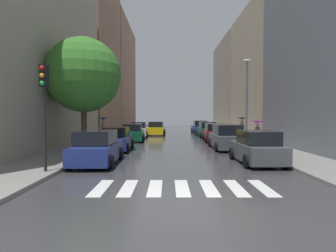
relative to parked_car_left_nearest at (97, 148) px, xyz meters
name	(u,v)px	position (x,y,z in m)	size (l,w,h in m)	color
ground_plane	(172,137)	(3.99, 17.45, -0.80)	(28.00, 72.00, 0.04)	#373739
sidewalk_left	(114,136)	(-2.51, 17.45, -0.71)	(3.00, 72.00, 0.15)	gray
sidewalk_right	(230,136)	(10.49, 17.45, -0.71)	(3.00, 72.00, 0.15)	gray
crosswalk_stripes	(182,188)	(3.99, -4.62, -0.78)	(5.85, 2.20, 0.01)	silver
building_left_near	(15,42)	(-7.01, 5.75, 6.70)	(6.00, 21.16, 14.98)	#9E9384
building_left_mid	(89,49)	(-7.01, 24.15, 10.47)	(6.00, 14.04, 22.50)	#8C6B56
building_left_far	(114,76)	(-7.01, 41.65, 9.26)	(6.00, 20.07, 20.09)	#8C6B56
building_right_mid	(270,73)	(14.99, 17.70, 6.34)	(6.00, 12.04, 14.25)	#B2A38C
building_right_far	(239,86)	(14.99, 31.76, 6.34)	(6.00, 14.45, 14.25)	#9E9384
parked_car_left_nearest	(97,148)	(0.00, 0.00, 0.00)	(2.14, 4.50, 1.68)	navy
parked_car_left_second	(117,139)	(-0.01, 5.46, -0.03)	(2.09, 4.59, 1.60)	navy
parked_car_left_third	(133,133)	(0.28, 12.00, -0.02)	(2.20, 4.33, 1.62)	#0C4C2D
parked_car_left_fourth	(138,130)	(0.25, 17.49, -0.01)	(2.18, 4.61, 1.65)	silver
parked_car_right_nearest	(257,148)	(7.98, 0.13, -0.01)	(2.08, 4.08, 1.65)	#474C51
parked_car_right_second	(226,138)	(7.69, 6.04, 0.03)	(2.16, 4.78, 1.76)	#474C51
parked_car_right_third	(215,133)	(7.84, 11.83, -0.01)	(2.26, 4.49, 1.65)	maroon
parked_car_right_fourth	(207,130)	(7.83, 17.15, -0.01)	(2.06, 4.28, 1.67)	#0C4C2D
parked_car_right_fifth	(200,127)	(7.74, 23.21, 0.00)	(2.09, 4.39, 1.68)	navy
taxi_midroad	(156,129)	(2.11, 20.01, -0.02)	(2.18, 4.38, 1.81)	yellow
pedestrian_near_tree	(103,125)	(-1.90, 9.64, 0.84)	(0.96, 0.96, 2.07)	navy
pedestrian_by_kerb	(257,126)	(10.39, 7.59, 0.77)	(1.13, 1.13, 1.85)	navy
pedestrian_far_side	(242,124)	(10.05, 10.84, 0.85)	(0.99, 0.99, 2.06)	#38513D
street_tree_left	(83,75)	(-1.96, 4.42, 4.22)	(4.83, 4.83, 7.28)	#513823
traffic_light_left_corner	(44,94)	(-1.46, -2.59, 2.50)	(0.30, 0.42, 4.30)	black
lamp_post_right	(247,95)	(9.54, 7.64, 3.15)	(0.60, 0.28, 6.52)	#595B60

